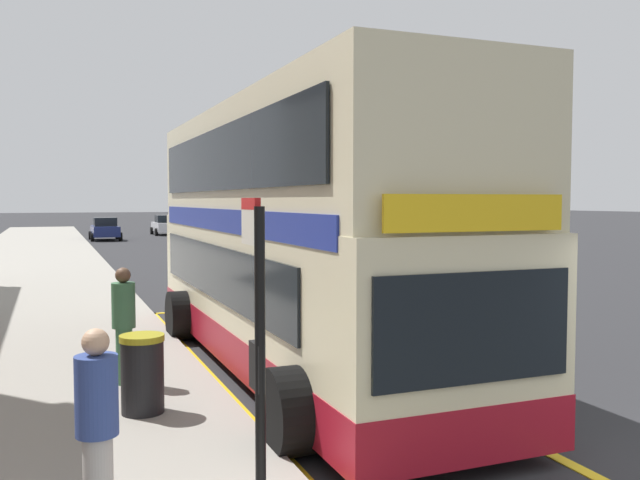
% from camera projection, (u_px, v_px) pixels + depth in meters
% --- Properties ---
extents(ground_plane, '(260.00, 260.00, 0.00)m').
position_uv_depth(ground_plane, '(177.00, 254.00, 35.92)').
color(ground_plane, '#28282B').
extents(pavement_near, '(6.00, 76.00, 0.14)m').
position_uv_depth(pavement_near, '(35.00, 256.00, 33.31)').
color(pavement_near, gray).
rests_on(pavement_near, ground).
extents(double_decker_bus, '(3.27, 10.58, 4.40)m').
position_uv_depth(double_decker_bus, '(293.00, 246.00, 11.40)').
color(double_decker_bus, beige).
rests_on(double_decker_bus, ground).
extents(bus_bay_markings, '(2.95, 13.29, 0.01)m').
position_uv_depth(bus_bay_markings, '(294.00, 370.00, 11.27)').
color(bus_bay_markings, gold).
rests_on(bus_bay_markings, ground).
extents(bus_stop_sign, '(0.09, 0.51, 2.72)m').
position_uv_depth(bus_stop_sign, '(257.00, 332.00, 5.64)').
color(bus_stop_sign, black).
rests_on(bus_stop_sign, pavement_near).
extents(parked_car_navy_far, '(2.09, 4.20, 1.62)m').
position_uv_depth(parked_car_navy_far, '(105.00, 229.00, 47.87)').
color(parked_car_navy_far, navy).
rests_on(parked_car_navy_far, ground).
extents(parked_car_white_across, '(2.09, 4.20, 1.62)m').
position_uv_depth(parked_car_white_across, '(166.00, 225.00, 55.34)').
color(parked_car_white_across, silver).
rests_on(parked_car_white_across, ground).
extents(parked_car_black_kerbside, '(2.09, 4.20, 1.62)m').
position_uv_depth(parked_car_black_kerbside, '(231.00, 232.00, 43.30)').
color(parked_car_black_kerbside, black).
rests_on(parked_car_black_kerbside, ground).
extents(pedestrian_waiting_near_sign, '(0.34, 0.34, 1.68)m').
position_uv_depth(pedestrian_waiting_near_sign, '(97.00, 423.00, 5.40)').
color(pedestrian_waiting_near_sign, '#B7B2AD').
rests_on(pedestrian_waiting_near_sign, pavement_near).
extents(pedestrian_further_back, '(0.34, 0.34, 1.72)m').
position_uv_depth(pedestrian_further_back, '(124.00, 321.00, 9.85)').
color(pedestrian_further_back, '#3F724C').
rests_on(pedestrian_further_back, pavement_near).
extents(litter_bin, '(0.56, 0.56, 1.00)m').
position_uv_depth(litter_bin, '(142.00, 373.00, 8.54)').
color(litter_bin, black).
rests_on(litter_bin, pavement_near).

